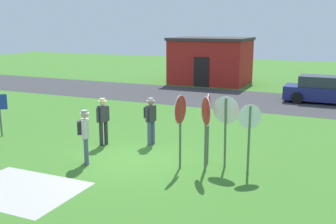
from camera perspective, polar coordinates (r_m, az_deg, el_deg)
The scene contains 13 objects.
ground_plane at distance 13.36m, azimuth -5.46°, elevation -6.61°, with size 80.00×80.00×0.00m, color #3D7528.
street_asphalt at distance 24.17m, azimuth 8.53°, elevation 1.91°, with size 60.00×6.40×0.01m, color #38383A.
concrete_path at distance 11.63m, azimuth -20.33°, elevation -10.31°, with size 3.20×2.40×0.01m, color #ADAAA3.
building_background at distance 30.34m, azimuth 6.12°, elevation 7.32°, with size 5.63×4.43×3.38m.
parked_car_on_street at distance 24.21m, azimuth 21.20°, elevation 2.87°, with size 4.31×2.03×1.51m.
stop_sign_rear_left at distance 11.78m, azimuth 5.40°, elevation -1.17°, with size 0.52×0.73×2.29m.
stop_sign_rear_right at distance 12.02m, azimuth 1.77°, elevation -0.85°, with size 0.07×0.90×2.29m.
stop_sign_center_cluster at distance 12.54m, azimuth 5.76°, elevation -0.50°, with size 0.20×0.89×2.25m.
stop_sign_leaning_right at distance 12.22m, azimuth 8.22°, elevation -0.97°, with size 0.84×0.15×2.24m.
stop_sign_leaning_left at distance 11.88m, azimuth 11.51°, elevation -2.09°, with size 0.59×0.44×2.09m.
person_on_left at distance 14.60m, azimuth -2.50°, elevation -0.80°, with size 0.42×0.56×1.74m.
person_in_teal at distance 12.79m, azimuth -11.77°, elevation -2.96°, with size 0.47×0.49×1.74m.
person_with_sunhat at distance 14.70m, azimuth -9.22°, elevation -0.96°, with size 0.33×0.54×1.74m.
Camera 1 is at (6.25, -10.98, 4.33)m, focal length 42.83 mm.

